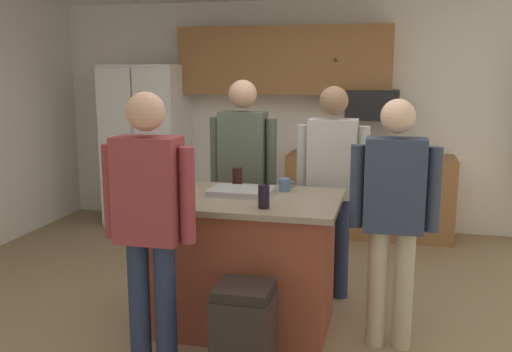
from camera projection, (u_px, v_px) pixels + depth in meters
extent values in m
plane|color=#937A5B|center=(269.00, 323.00, 4.16)|extent=(7.04, 7.04, 0.00)
cube|color=white|center=(320.00, 115.00, 6.59)|extent=(6.40, 0.10, 2.60)
cube|color=#936038|center=(284.00, 61.00, 6.38)|extent=(2.40, 0.35, 0.75)
sphere|color=#4C3823|center=(336.00, 60.00, 6.06)|extent=(0.04, 0.04, 0.04)
cube|color=#936038|center=(369.00, 195.00, 6.31)|extent=(1.80, 0.60, 0.90)
sphere|color=#4C3823|center=(412.00, 204.00, 5.90)|extent=(0.04, 0.04, 0.04)
cube|color=white|center=(148.00, 145.00, 6.74)|extent=(0.89, 0.70, 1.88)
cube|color=white|center=(116.00, 149.00, 6.44)|extent=(0.42, 0.04, 1.80)
cube|color=white|center=(153.00, 150.00, 6.33)|extent=(0.42, 0.04, 1.80)
cylinder|color=#B2B2B7|center=(133.00, 141.00, 6.34)|extent=(0.02, 0.02, 0.35)
cube|color=black|center=(372.00, 105.00, 6.14)|extent=(0.56, 0.40, 0.32)
cube|color=brown|center=(246.00, 265.00, 4.04)|extent=(1.17, 0.78, 0.92)
cube|color=gray|center=(246.00, 200.00, 3.95)|extent=(1.31, 0.92, 0.04)
cylinder|color=tan|center=(234.00, 235.00, 4.87)|extent=(0.13, 0.13, 0.85)
cylinder|color=tan|center=(253.00, 237.00, 4.83)|extent=(0.13, 0.13, 0.85)
cube|color=#4C5647|center=(243.00, 150.00, 4.71)|extent=(0.38, 0.22, 0.64)
sphere|color=tan|center=(243.00, 94.00, 4.63)|extent=(0.23, 0.23, 0.23)
cylinder|color=#4C5647|center=(215.00, 151.00, 4.77)|extent=(0.09, 0.09, 0.57)
cylinder|color=#4C5647|center=(271.00, 153.00, 4.66)|extent=(0.09, 0.09, 0.57)
cylinder|color=tan|center=(377.00, 287.00, 3.78)|extent=(0.13, 0.13, 0.80)
cylinder|color=tan|center=(403.00, 290.00, 3.74)|extent=(0.13, 0.13, 0.80)
cube|color=#2D384C|center=(395.00, 185.00, 3.62)|extent=(0.38, 0.22, 0.60)
sphere|color=beige|center=(398.00, 116.00, 3.54)|extent=(0.22, 0.22, 0.22)
cylinder|color=#2D384C|center=(357.00, 186.00, 3.68)|extent=(0.09, 0.09, 0.54)
cylinder|color=#2D384C|center=(434.00, 190.00, 3.57)|extent=(0.09, 0.09, 0.54)
cylinder|color=#232D4C|center=(320.00, 246.00, 4.61)|extent=(0.13, 0.13, 0.83)
cylinder|color=#232D4C|center=(341.00, 248.00, 4.57)|extent=(0.13, 0.13, 0.83)
cube|color=#B7B7B2|center=(332.00, 159.00, 4.45)|extent=(0.38, 0.22, 0.62)
sphere|color=#8C664C|center=(334.00, 101.00, 4.37)|extent=(0.22, 0.22, 0.22)
cylinder|color=#B7B7B2|center=(302.00, 160.00, 4.51)|extent=(0.09, 0.09, 0.56)
cylinder|color=#B7B7B2|center=(363.00, 162.00, 4.40)|extent=(0.09, 0.09, 0.56)
cylinder|color=#232D4C|center=(140.00, 306.00, 3.44)|extent=(0.13, 0.13, 0.83)
cylinder|color=#232D4C|center=(166.00, 309.00, 3.40)|extent=(0.13, 0.13, 0.83)
cube|color=maroon|center=(148.00, 190.00, 3.29)|extent=(0.38, 0.22, 0.62)
sphere|color=tan|center=(145.00, 112.00, 3.20)|extent=(0.23, 0.23, 0.23)
cylinder|color=maroon|center=(111.00, 191.00, 3.35)|extent=(0.09, 0.09, 0.56)
cylinder|color=maroon|center=(187.00, 195.00, 3.24)|extent=(0.09, 0.09, 0.56)
cylinder|color=#4C6B99|center=(284.00, 185.00, 4.13)|extent=(0.08, 0.08, 0.09)
torus|color=#4C6B99|center=(292.00, 184.00, 4.12)|extent=(0.06, 0.01, 0.06)
cylinder|color=#4C6B99|center=(182.00, 192.00, 3.86)|extent=(0.09, 0.09, 0.11)
torus|color=#4C6B99|center=(191.00, 192.00, 3.84)|extent=(0.06, 0.01, 0.06)
cylinder|color=black|center=(237.00, 178.00, 4.24)|extent=(0.08, 0.08, 0.15)
cylinder|color=black|center=(264.00, 197.00, 3.62)|extent=(0.07, 0.07, 0.15)
cube|color=#B7B7BC|center=(242.00, 193.00, 4.03)|extent=(0.44, 0.30, 0.02)
cube|color=#A8A8AD|center=(241.00, 190.00, 4.02)|extent=(0.44, 0.30, 0.02)
cube|color=black|center=(244.00, 339.00, 3.32)|extent=(0.34, 0.34, 0.55)
cube|color=black|center=(244.00, 290.00, 3.27)|extent=(0.32, 0.32, 0.06)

